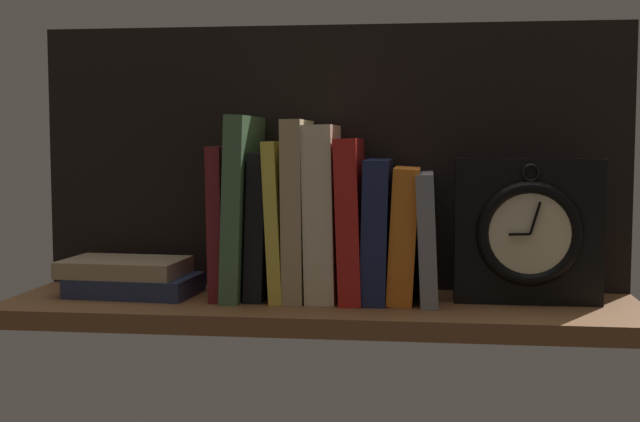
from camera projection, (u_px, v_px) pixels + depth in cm
name	position (u px, v px, depth cm)	size (l,w,h in cm)	color
ground_plane	(321.00, 310.00, 116.20)	(86.07, 23.69, 2.50)	brown
back_panel	(330.00, 158.00, 125.61)	(86.07, 1.20, 38.49)	black
book_maroon_dawkins	(225.00, 221.00, 119.70)	(1.95, 13.72, 20.96)	maroon
book_green_romantic	(243.00, 206.00, 119.21)	(2.54, 15.74, 25.15)	#476B44
book_black_skeptic	(263.00, 225.00, 119.07)	(2.51, 12.64, 20.09)	black
book_yellow_seinlanguage	(280.00, 219.00, 118.69)	(1.78, 14.36, 21.67)	gold
book_tan_shortstories	(298.00, 209.00, 118.25)	(2.74, 14.03, 24.55)	tan
book_cream_twain	(324.00, 212.00, 117.82)	(3.96, 13.42, 23.84)	beige
book_red_requiem	(352.00, 219.00, 117.42)	(2.99, 14.76, 22.04)	red
book_navy_bierce	(377.00, 229.00, 117.10)	(3.36, 14.04, 19.20)	#192147
book_orange_pandolfini	(404.00, 234.00, 116.69)	(3.42, 12.93, 18.09)	orange
book_gray_chess	(427.00, 237.00, 116.32)	(2.30, 15.19, 17.39)	gray
framed_clock	(528.00, 231.00, 113.90)	(19.39, 5.98, 19.39)	black
book_stack_side	(130.00, 277.00, 120.93)	(19.20, 12.43, 5.02)	#232D4C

